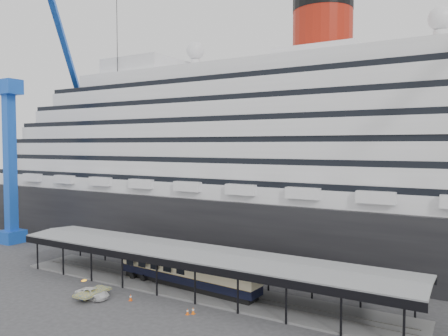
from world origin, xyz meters
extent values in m
plane|color=#343436|center=(0.00, 0.00, 0.00)|extent=(200.00, 200.00, 0.00)
cube|color=black|center=(0.00, 32.00, 5.00)|extent=(130.00, 30.00, 10.00)
cylinder|color=#991B0C|center=(8.00, 32.00, 37.40)|extent=(10.00, 10.00, 9.00)
cylinder|color=black|center=(8.00, 32.00, 42.65)|extent=(10.10, 10.10, 2.50)
sphere|color=silver|center=(-18.00, 32.00, 37.70)|extent=(3.60, 3.60, 3.60)
sphere|color=silver|center=(26.00, 32.00, 37.70)|extent=(3.60, 3.60, 3.60)
cube|color=slate|center=(0.00, 5.00, 0.12)|extent=(56.00, 8.00, 0.24)
cube|color=slate|center=(0.00, 4.28, 0.28)|extent=(54.00, 0.08, 0.10)
cube|color=slate|center=(0.00, 5.72, 0.28)|extent=(54.00, 0.08, 0.10)
cube|color=black|center=(0.00, 0.50, 4.45)|extent=(56.00, 0.18, 0.90)
cube|color=black|center=(0.00, 9.50, 4.45)|extent=(56.00, 0.18, 0.90)
cube|color=slate|center=(0.00, 5.00, 5.18)|extent=(56.00, 9.00, 0.24)
cube|color=blue|center=(-46.00, 10.00, 1.20)|extent=(4.00, 4.00, 2.40)
cube|color=blue|center=(-46.00, 10.00, 15.40)|extent=(1.80, 1.80, 26.00)
cube|color=blue|center=(-46.00, 10.00, 29.80)|extent=(5.00, 3.20, 2.80)
cube|color=blue|center=(-37.61, 15.88, 39.20)|extent=(12.92, 17.86, 16.80)
cylinder|color=black|center=(-29.22, 21.75, 23.60)|extent=(0.12, 0.12, 47.21)
imported|color=silver|center=(-9.06, -3.93, 0.62)|extent=(4.53, 2.26, 1.23)
cube|color=black|center=(-1.22, 5.00, 0.58)|extent=(20.68, 3.98, 0.69)
cube|color=black|center=(-1.22, 5.00, 1.46)|extent=(21.68, 4.44, 1.08)
cube|color=beige|center=(-1.22, 5.00, 2.64)|extent=(21.69, 4.48, 1.27)
cube|color=black|center=(-1.22, 5.00, 3.47)|extent=(21.68, 4.44, 0.39)
cube|color=#E74D0C|center=(-4.49, -2.12, 0.02)|extent=(0.51, 0.51, 0.03)
cone|color=#E74D0C|center=(-4.49, -2.12, 0.41)|extent=(0.43, 0.43, 0.79)
cylinder|color=white|center=(-4.49, -2.12, 0.49)|extent=(0.25, 0.25, 0.15)
cube|color=#E85F0C|center=(4.44, -1.76, 0.02)|extent=(0.42, 0.42, 0.03)
cone|color=#E85F0C|center=(4.44, -1.76, 0.41)|extent=(0.35, 0.35, 0.78)
cylinder|color=white|center=(4.44, -1.76, 0.49)|extent=(0.25, 0.25, 0.15)
cube|color=#F15B0D|center=(4.00, -2.22, 0.01)|extent=(0.44, 0.44, 0.03)
cone|color=#F15B0D|center=(4.00, -2.22, 0.36)|extent=(0.37, 0.37, 0.69)
cylinder|color=white|center=(4.00, -2.22, 0.43)|extent=(0.22, 0.22, 0.13)
camera|label=1|loc=(31.56, -41.17, 18.83)|focal=35.00mm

